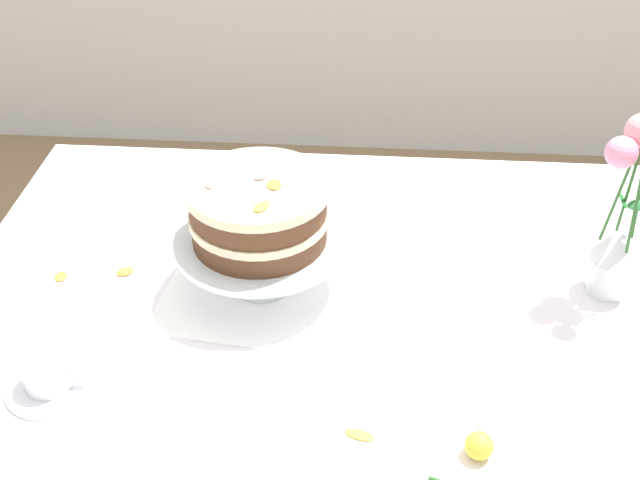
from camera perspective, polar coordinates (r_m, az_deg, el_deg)
The scene contains 10 objects.
dining_table at distance 1.41m, azimuth 2.70°, elevation -7.93°, with size 1.40×1.00×0.74m.
linen_napkin at distance 1.40m, azimuth -4.11°, elevation -3.13°, with size 0.32×0.32×0.00m, color white.
cake_stand at distance 1.35m, azimuth -4.25°, elevation -0.44°, with size 0.29×0.29×0.10m.
layer_cake at distance 1.31m, azimuth -4.39°, elevation 2.08°, with size 0.23×0.23×0.11m.
flower_vase at distance 1.38m, azimuth 20.79°, elevation 1.72°, with size 0.10×0.11×0.34m.
teacup at distance 1.27m, azimuth -18.71°, elevation -9.12°, with size 0.13×0.13×0.06m.
fallen_rose at distance 1.14m, azimuth 11.20°, elevation -14.24°, with size 0.10×0.10×0.04m.
loose_petal_0 at distance 1.49m, azimuth -17.94°, elevation -2.48°, with size 0.03×0.02×0.00m, color orange.
loose_petal_1 at distance 1.16m, azimuth 2.84°, elevation -13.64°, with size 0.04×0.02×0.00m, color yellow.
loose_petal_2 at distance 1.46m, azimuth -13.68°, elevation -2.19°, with size 0.03×0.02×0.01m, color orange.
Camera 1 is at (0.01, -1.04, 1.62)m, focal length 45.06 mm.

